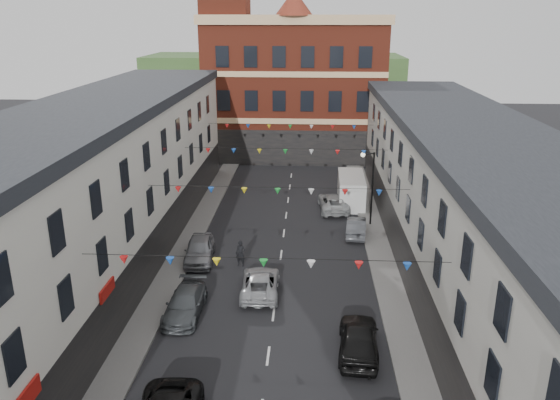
% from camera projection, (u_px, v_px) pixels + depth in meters
% --- Properties ---
extents(ground, '(160.00, 160.00, 0.00)m').
position_uv_depth(ground, '(274.00, 314.00, 30.60)').
color(ground, black).
rests_on(ground, ground).
extents(pavement_left, '(1.80, 64.00, 0.15)m').
position_uv_depth(pavement_left, '(162.00, 292.00, 32.83)').
color(pavement_left, '#605E5B').
rests_on(pavement_left, ground).
extents(pavement_right, '(1.80, 64.00, 0.15)m').
position_uv_depth(pavement_right, '(393.00, 299.00, 32.11)').
color(pavement_right, '#605E5B').
rests_on(pavement_right, ground).
extents(terrace_left, '(8.40, 56.00, 10.70)m').
position_uv_depth(terrace_left, '(64.00, 214.00, 30.45)').
color(terrace_left, silver).
rests_on(terrace_left, ground).
extents(terrace_right, '(8.40, 56.00, 9.70)m').
position_uv_depth(terrace_right, '(492.00, 231.00, 29.38)').
color(terrace_right, '#BBB9AF').
rests_on(terrace_right, ground).
extents(civic_building, '(20.60, 13.30, 18.50)m').
position_uv_depth(civic_building, '(295.00, 85.00, 63.89)').
color(civic_building, maroon).
rests_on(civic_building, ground).
extents(clock_tower, '(5.60, 5.60, 30.00)m').
position_uv_depth(clock_tower, '(226.00, 25.00, 59.31)').
color(clock_tower, maroon).
rests_on(clock_tower, ground).
extents(distant_hill, '(40.00, 14.00, 10.00)m').
position_uv_depth(distant_hill, '(274.00, 87.00, 87.85)').
color(distant_hill, '#325126').
rests_on(distant_hill, ground).
extents(street_lamp, '(1.10, 0.36, 6.00)m').
position_uv_depth(street_lamp, '(370.00, 179.00, 42.25)').
color(street_lamp, black).
rests_on(street_lamp, ground).
extents(car_left_d, '(1.96, 4.73, 1.37)m').
position_uv_depth(car_left_d, '(185.00, 304.00, 30.34)').
color(car_left_d, '#454A4E').
rests_on(car_left_d, ground).
extents(car_left_e, '(2.31, 4.83, 1.59)m').
position_uv_depth(car_left_e, '(200.00, 250.00, 37.07)').
color(car_left_e, gray).
rests_on(car_left_e, ground).
extents(car_right_d, '(2.27, 4.93, 1.64)m').
position_uv_depth(car_right_d, '(359.00, 339.00, 26.79)').
color(car_right_d, black).
rests_on(car_right_d, ground).
extents(car_right_e, '(1.81, 4.20, 1.35)m').
position_uv_depth(car_right_e, '(356.00, 227.00, 41.42)').
color(car_right_e, '#46484D').
rests_on(car_right_e, ground).
extents(car_right_f, '(2.72, 5.27, 1.42)m').
position_uv_depth(car_right_f, '(334.00, 202.00, 46.72)').
color(car_right_f, '#A1A4A6').
rests_on(car_right_f, ground).
extents(moving_car, '(2.40, 4.88, 1.33)m').
position_uv_depth(moving_car, '(260.00, 283.00, 32.72)').
color(moving_car, '#A1A4A8').
rests_on(moving_car, ground).
extents(white_van, '(2.33, 5.80, 2.55)m').
position_uv_depth(white_van, '(351.00, 190.00, 48.24)').
color(white_van, silver).
rests_on(white_van, ground).
extents(pedestrian, '(0.73, 0.55, 1.80)m').
position_uv_depth(pedestrian, '(241.00, 254.00, 36.20)').
color(pedestrian, black).
rests_on(pedestrian, ground).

